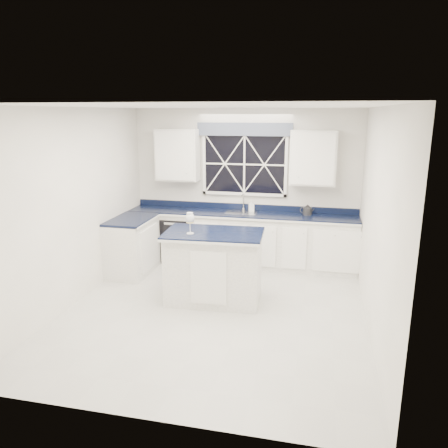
% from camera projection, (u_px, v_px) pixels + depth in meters
% --- Properties ---
extents(ground, '(4.50, 4.50, 0.00)m').
position_uv_depth(ground, '(215.00, 311.00, 5.96)').
color(ground, '#B6B5B1').
rests_on(ground, ground).
extents(back_wall, '(4.00, 0.10, 2.70)m').
position_uv_depth(back_wall, '(245.00, 187.00, 7.75)').
color(back_wall, white).
rests_on(back_wall, ground).
extents(base_cabinets, '(3.99, 1.60, 0.90)m').
position_uv_depth(base_cabinets, '(221.00, 241.00, 7.60)').
color(base_cabinets, white).
rests_on(base_cabinets, ground).
extents(countertop, '(3.98, 0.64, 0.04)m').
position_uv_depth(countertop, '(241.00, 214.00, 7.57)').
color(countertop, black).
rests_on(countertop, base_cabinets).
extents(dishwasher, '(0.60, 0.58, 0.82)m').
position_uv_depth(dishwasher, '(182.00, 238.00, 7.93)').
color(dishwasher, black).
rests_on(dishwasher, ground).
extents(window, '(1.65, 0.09, 1.26)m').
position_uv_depth(window, '(244.00, 160.00, 7.59)').
color(window, black).
rests_on(window, ground).
extents(upper_cabinets, '(3.10, 0.34, 0.90)m').
position_uv_depth(upper_cabinets, '(243.00, 156.00, 7.45)').
color(upper_cabinets, white).
rests_on(upper_cabinets, ground).
extents(faucet, '(0.05, 0.20, 0.30)m').
position_uv_depth(faucet, '(243.00, 202.00, 7.71)').
color(faucet, '#ADACAF').
rests_on(faucet, countertop).
extents(island, '(1.41, 0.90, 1.01)m').
position_uv_depth(island, '(214.00, 266.00, 6.18)').
color(island, white).
rests_on(island, ground).
extents(rug, '(1.37, 1.00, 0.02)m').
position_uv_depth(rug, '(216.00, 275.00, 7.26)').
color(rug, '#ADADA8').
rests_on(rug, ground).
extents(kettle, '(0.25, 0.19, 0.18)m').
position_uv_depth(kettle, '(307.00, 210.00, 7.39)').
color(kettle, '#2F2F32').
rests_on(kettle, countertop).
extents(wine_glass, '(0.12, 0.12, 0.29)m').
position_uv_depth(wine_glass, '(190.00, 219.00, 5.93)').
color(wine_glass, silver).
rests_on(wine_glass, island).
extents(soap_bottle, '(0.11, 0.12, 0.19)m').
position_uv_depth(soap_bottle, '(251.00, 206.00, 7.66)').
color(soap_bottle, silver).
rests_on(soap_bottle, countertop).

